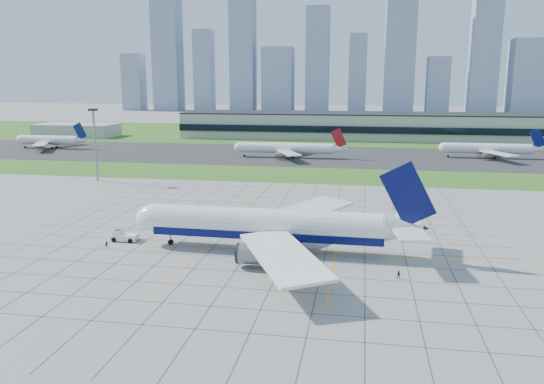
% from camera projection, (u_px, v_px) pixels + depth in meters
% --- Properties ---
extents(ground, '(1400.00, 1400.00, 0.00)m').
position_uv_depth(ground, '(252.00, 246.00, 114.44)').
color(ground, gray).
rests_on(ground, ground).
extents(grass_median, '(700.00, 35.00, 0.04)m').
position_uv_depth(grass_median, '(301.00, 175.00, 201.25)').
color(grass_median, '#315E1B').
rests_on(grass_median, ground).
extents(asphalt_taxiway, '(700.00, 75.00, 0.04)m').
position_uv_depth(asphalt_taxiway, '(314.00, 155.00, 254.31)').
color(asphalt_taxiway, '#383838').
rests_on(asphalt_taxiway, ground).
extents(grass_far, '(700.00, 145.00, 0.04)m').
position_uv_depth(grass_far, '(329.00, 134.00, 360.43)').
color(grass_far, '#315E1B').
rests_on(grass_far, ground).
extents(apron_markings, '(120.00, 130.00, 0.03)m').
position_uv_depth(apron_markings, '(264.00, 232.00, 125.06)').
color(apron_markings, '#474744').
rests_on(apron_markings, ground).
extents(terminal, '(260.00, 43.00, 15.80)m').
position_uv_depth(terminal, '(392.00, 126.00, 327.92)').
color(terminal, '#B7B7B2').
rests_on(terminal, ground).
extents(service_block, '(50.00, 25.00, 8.00)m').
position_uv_depth(service_block, '(77.00, 130.00, 342.82)').
color(service_block, '#B7B7B2').
rests_on(service_block, ground).
extents(light_mast, '(2.50, 2.50, 25.60)m').
position_uv_depth(light_mast, '(95.00, 136.00, 185.48)').
color(light_mast, gray).
rests_on(light_mast, ground).
extents(city_skyline, '(523.00, 32.40, 160.00)m').
position_uv_depth(city_skyline, '(338.00, 60.00, 605.46)').
color(city_skyline, '#8695AF').
rests_on(city_skyline, ground).
extents(airliner, '(62.84, 63.68, 19.78)m').
position_uv_depth(airliner, '(269.00, 225.00, 110.15)').
color(airliner, white).
rests_on(airliner, ground).
extents(pushback_tug, '(8.60, 3.11, 2.39)m').
position_uv_depth(pushback_tug, '(123.00, 236.00, 117.67)').
color(pushback_tug, white).
rests_on(pushback_tug, ground).
extents(crew_near, '(0.69, 0.65, 1.59)m').
position_uv_depth(crew_near, '(107.00, 244.00, 112.72)').
color(crew_near, black).
rests_on(crew_near, ground).
extents(crew_far, '(0.89, 0.77, 1.56)m').
position_uv_depth(crew_far, '(399.00, 275.00, 94.88)').
color(crew_far, '#2A261C').
rests_on(crew_far, ground).
extents(distant_jet_0, '(37.99, 42.66, 14.08)m').
position_uv_depth(distant_jet_0, '(50.00, 140.00, 280.26)').
color(distant_jet_0, white).
rests_on(distant_jet_0, ground).
extents(distant_jet_1, '(50.26, 42.66, 14.08)m').
position_uv_depth(distant_jet_1, '(287.00, 148.00, 246.12)').
color(distant_jet_1, white).
rests_on(distant_jet_1, ground).
extents(distant_jet_2, '(44.37, 42.66, 14.08)m').
position_uv_depth(distant_jet_2, '(488.00, 148.00, 244.50)').
color(distant_jet_2, white).
rests_on(distant_jet_2, ground).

